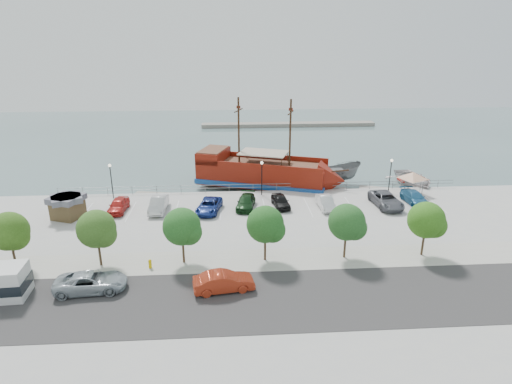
{
  "coord_description": "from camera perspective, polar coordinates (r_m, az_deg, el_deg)",
  "views": [
    {
      "loc": [
        -3.93,
        -42.93,
        18.18
      ],
      "look_at": [
        -1.0,
        2.0,
        2.0
      ],
      "focal_mm": 30.0,
      "sensor_mm": 36.0,
      "label": 1
    }
  ],
  "objects": [
    {
      "name": "parked_car_d",
      "position": [
        48.58,
        -1.36,
        -1.37
      ],
      "size": [
        2.67,
        4.88,
        1.34
      ],
      "primitive_type": "imported",
      "rotation": [
        0.0,
        0.0,
        -0.18
      ],
      "color": "black",
      "rests_on": "land_slab"
    },
    {
      "name": "parked_car_b",
      "position": [
        48.86,
        -12.87,
        -1.62
      ],
      "size": [
        1.79,
        4.78,
        1.56
      ],
      "primitive_type": "imported",
      "rotation": [
        0.0,
        0.0,
        -0.03
      ],
      "color": "#BEBEBE",
      "rests_on": "land_slab"
    },
    {
      "name": "canopy_tent",
      "position": [
        55.77,
        20.22,
        2.5
      ],
      "size": [
        4.91,
        4.91,
        3.2
      ],
      "rotation": [
        0.0,
        0.0,
        -0.34
      ],
      "color": "slate",
      "rests_on": "land_slab"
    },
    {
      "name": "dock_east",
      "position": [
        59.15,
        16.78,
        0.17
      ],
      "size": [
        6.85,
        4.08,
        0.38
      ],
      "primitive_type": "cube",
      "rotation": [
        0.0,
        0.0,
        -0.36
      ],
      "color": "gray",
      "rests_on": "ground"
    },
    {
      "name": "ground",
      "position": [
        47.18,
        1.37,
        -4.23
      ],
      "size": [
        160.0,
        160.0,
        0.0
      ],
      "primitive_type": "plane",
      "color": "#4C6566"
    },
    {
      "name": "parked_car_g",
      "position": [
        51.19,
        16.95,
        -1.01
      ],
      "size": [
        2.94,
        5.75,
        1.55
      ],
      "primitive_type": "imported",
      "rotation": [
        0.0,
        0.0,
        0.07
      ],
      "color": "#595A63",
      "rests_on": "land_slab"
    },
    {
      "name": "tree_b",
      "position": [
        37.68,
        -20.31,
        -4.81
      ],
      "size": [
        3.3,
        3.2,
        5.0
      ],
      "color": "#473321",
      "rests_on": "sidewalk"
    },
    {
      "name": "far_shore",
      "position": [
        100.68,
        4.34,
        8.96
      ],
      "size": [
        40.0,
        3.0,
        0.8
      ],
      "primitive_type": "cube",
      "color": "gray",
      "rests_on": "ground"
    },
    {
      "name": "tree_c",
      "position": [
        36.28,
        -9.64,
        -4.75
      ],
      "size": [
        3.3,
        3.2,
        5.0
      ],
      "color": "#473321",
      "rests_on": "sidewalk"
    },
    {
      "name": "parked_car_a",
      "position": [
        49.95,
        -17.88,
        -1.68
      ],
      "size": [
        1.93,
        4.39,
        1.47
      ],
      "primitive_type": "imported",
      "rotation": [
        0.0,
        0.0,
        -0.04
      ],
      "color": "red",
      "rests_on": "land_slab"
    },
    {
      "name": "lamp_post_mid",
      "position": [
        51.87,
        0.78,
        2.68
      ],
      "size": [
        0.36,
        0.36,
        4.28
      ],
      "color": "black",
      "rests_on": "land_slab"
    },
    {
      "name": "street_van",
      "position": [
        35.52,
        -21.15,
        -11.12
      ],
      "size": [
        5.52,
        2.89,
        1.48
      ],
      "primitive_type": "imported",
      "rotation": [
        0.0,
        0.0,
        1.65
      ],
      "color": "#9AA4AC",
      "rests_on": "street"
    },
    {
      "name": "speedboat",
      "position": [
        62.05,
        20.2,
        1.31
      ],
      "size": [
        6.15,
        8.29,
        1.65
      ],
      "primitive_type": "imported",
      "rotation": [
        0.0,
        0.0,
        0.06
      ],
      "color": "beige",
      "rests_on": "ground"
    },
    {
      "name": "seawall_railing",
      "position": [
        53.86,
        0.66,
        0.63
      ],
      "size": [
        50.0,
        0.06,
        1.0
      ],
      "color": "slate",
      "rests_on": "land_slab"
    },
    {
      "name": "parked_car_e",
      "position": [
        48.92,
        3.31,
        -1.21
      ],
      "size": [
        2.14,
        4.25,
        1.39
      ],
      "primitive_type": "imported",
      "rotation": [
        0.0,
        0.0,
        0.12
      ],
      "color": "black",
      "rests_on": "land_slab"
    },
    {
      "name": "dock_west",
      "position": [
        56.23,
        -12.87,
        -0.5
      ],
      "size": [
        6.66,
        3.17,
        0.37
      ],
      "primitive_type": "cube",
      "rotation": [
        0.0,
        0.0,
        -0.22
      ],
      "color": "gray",
      "rests_on": "ground"
    },
    {
      "name": "tree_f",
      "position": [
        39.91,
        21.98,
        -3.65
      ],
      "size": [
        3.3,
        3.2,
        5.0
      ],
      "color": "#473321",
      "rests_on": "sidewalk"
    },
    {
      "name": "street_sedan",
      "position": [
        33.3,
        -4.32,
        -11.83
      ],
      "size": [
        4.84,
        2.31,
        1.53
      ],
      "primitive_type": "imported",
      "rotation": [
        0.0,
        0.0,
        1.72
      ],
      "color": "#A72F17",
      "rests_on": "street"
    },
    {
      "name": "fire_hydrant",
      "position": [
        37.32,
        -13.94,
        -9.24
      ],
      "size": [
        0.29,
        0.29,
        0.83
      ],
      "rotation": [
        0.0,
        0.0,
        -0.13
      ],
      "color": "#C5A001",
      "rests_on": "sidewalk"
    },
    {
      "name": "tree_e",
      "position": [
        37.45,
        12.24,
        -4.13
      ],
      "size": [
        3.3,
        3.2,
        5.0
      ],
      "color": "#473321",
      "rests_on": "sidewalk"
    },
    {
      "name": "shed",
      "position": [
        49.94,
        -23.85,
        -1.73
      ],
      "size": [
        3.87,
        3.87,
        2.48
      ],
      "rotation": [
        0.0,
        0.0,
        -0.36
      ],
      "color": "brown",
      "rests_on": "land_slab"
    },
    {
      "name": "parked_car_f",
      "position": [
        49.09,
        9.25,
        -1.36
      ],
      "size": [
        1.64,
        4.3,
        1.4
      ],
      "primitive_type": "imported",
      "rotation": [
        0.0,
        0.0,
        0.04
      ],
      "color": "silver",
      "rests_on": "land_slab"
    },
    {
      "name": "parked_car_h",
      "position": [
        53.18,
        20.39,
        -0.72
      ],
      "size": [
        2.31,
        4.93,
        1.39
      ],
      "primitive_type": "imported",
      "rotation": [
        0.0,
        0.0,
        0.08
      ],
      "color": "#276795",
      "rests_on": "land_slab"
    },
    {
      "name": "lamp_post_right",
      "position": [
        55.43,
        17.52,
        2.87
      ],
      "size": [
        0.36,
        0.36,
        4.28
      ],
      "color": "black",
      "rests_on": "land_slab"
    },
    {
      "name": "land_slab",
      "position": [
        29.14,
        5.25,
        -20.47
      ],
      "size": [
        100.0,
        58.0,
        1.2
      ],
      "primitive_type": "cube",
      "color": "#A4A4A3",
      "rests_on": "ground"
    },
    {
      "name": "street",
      "position": [
        32.72,
        3.92,
        -14.02
      ],
      "size": [
        100.0,
        8.0,
        0.04
      ],
      "primitive_type": "cube",
      "color": "#373434",
      "rests_on": "land_slab"
    },
    {
      "name": "parked_car_c",
      "position": [
        47.79,
        -6.27,
        -1.84
      ],
      "size": [
        3.19,
        5.26,
        1.36
      ],
      "primitive_type": "imported",
      "rotation": [
        0.0,
        0.0,
        -0.2
      ],
      "color": "navy",
      "rests_on": "land_slab"
    },
    {
      "name": "dock_mid",
      "position": [
        56.74,
        8.62,
        -0.0
      ],
      "size": [
        7.22,
        2.32,
        0.41
      ],
      "primitive_type": "cube",
      "rotation": [
        0.0,
        0.0,
        0.04
      ],
      "color": "slate",
      "rests_on": "ground"
    },
    {
      "name": "tree_d",
      "position": [
        36.2,
        1.48,
        -4.52
      ],
      "size": [
        3.3,
        3.2,
        5.0
      ],
      "color": "#473321",
      "rests_on": "sidewalk"
    },
    {
      "name": "patrol_boat",
      "position": [
        60.16,
        10.62,
        2.24
      ],
      "size": [
        7.7,
        4.24,
        2.82
      ],
      "primitive_type": "imported",
      "rotation": [
        0.0,
        0.0,
        1.79
      ],
      "color": "slate",
      "rests_on": "ground"
    },
    {
      "name": "tree_a",
      "position": [
        40.27,
        -29.92,
        -4.72
      ],
      "size": [
        3.3,
        3.2,
        5.0
      ],
      "color": "#473321",
      "rests_on": "sidewalk"
    },
    {
      "name": "pirate_ship",
      "position": [
        57.14,
        2.19,
        2.38
      ],
      "size": [
        20.36,
        11.68,
        12.64
      ],
      "rotation": [
        0.0,
        0.0,
        -0.34
      ],
      "color": "maroon",
      "rests_on": "ground"
    },
    {
      "name": "sidewalk",
      "position": [
        37.81,
        2.73,
        -8.97
      ],
      "size": [
        100.0,
        4.0,
        0.05
      ],
      "primitive_type": "cube",
      "color": "#A19D8F",
      "rests_on": "land_slab"
    },
    {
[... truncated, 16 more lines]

